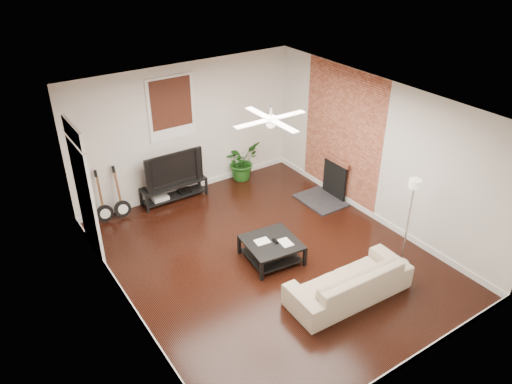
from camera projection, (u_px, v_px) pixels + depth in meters
room at (270, 189)px, 8.04m from camera, size 5.01×6.01×2.81m
brick_accent at (342, 135)px, 9.96m from camera, size 0.02×2.20×2.80m
fireplace at (328, 180)px, 10.29m from camera, size 0.80×1.10×0.92m
window_back at (171, 108)px, 9.77m from camera, size 1.00×0.06×1.30m
door_left at (85, 190)px, 8.29m from camera, size 0.08×1.00×2.50m
tv_stand at (174, 191)px, 10.41m from camera, size 1.41×0.38×0.39m
tv at (172, 167)px, 10.14m from camera, size 1.26×0.17×0.73m
coffee_table at (271, 250)px, 8.60m from camera, size 0.99×0.99×0.38m
sofa at (349, 281)px, 7.72m from camera, size 2.06×0.87×0.59m
floor_lamp at (408, 223)px, 8.18m from camera, size 0.28×0.28×1.66m
potted_plant at (241, 161)px, 11.14m from camera, size 0.98×0.92×0.87m
guitar_left at (102, 198)px, 9.49m from camera, size 0.37×0.29×1.08m
guitar_right at (120, 194)px, 9.63m from camera, size 0.35×0.26×1.08m
ceiling_fan at (271, 119)px, 7.45m from camera, size 1.24×1.24×0.32m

